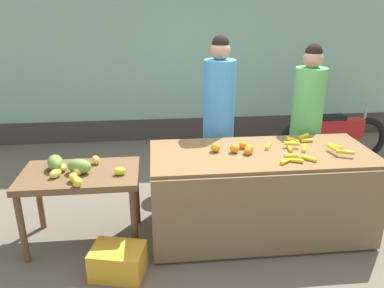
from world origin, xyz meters
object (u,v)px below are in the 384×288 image
at_px(parked_motorcycle, 334,135).
at_px(produce_crate, 118,261).
at_px(produce_sack, 164,181).
at_px(vendor_woman_blue_shirt, 218,122).
at_px(vendor_woman_green_shirt, 306,125).

bearing_deg(parked_motorcycle, produce_crate, -143.13).
bearing_deg(produce_sack, produce_crate, -108.57).
relative_size(produce_crate, produce_sack, 0.95).
height_order(vendor_woman_blue_shirt, produce_sack, vendor_woman_blue_shirt).
bearing_deg(parked_motorcycle, produce_sack, -160.31).
bearing_deg(vendor_woman_blue_shirt, produce_sack, 172.78).
bearing_deg(vendor_woman_blue_shirt, parked_motorcycle, 27.41).
xyz_separation_m(produce_crate, produce_sack, (0.44, 1.30, 0.10)).
bearing_deg(vendor_woman_blue_shirt, vendor_woman_green_shirt, -1.13).
xyz_separation_m(parked_motorcycle, produce_crate, (-2.91, -2.18, -0.27)).
xyz_separation_m(vendor_woman_blue_shirt, vendor_woman_green_shirt, (1.00, -0.02, -0.05)).
xyz_separation_m(vendor_woman_green_shirt, produce_crate, (-2.05, -1.20, -0.78)).
bearing_deg(vendor_woman_blue_shirt, produce_crate, -130.80).
bearing_deg(produce_sack, vendor_woman_green_shirt, -3.47).
bearing_deg(parked_motorcycle, vendor_woman_blue_shirt, -152.59).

